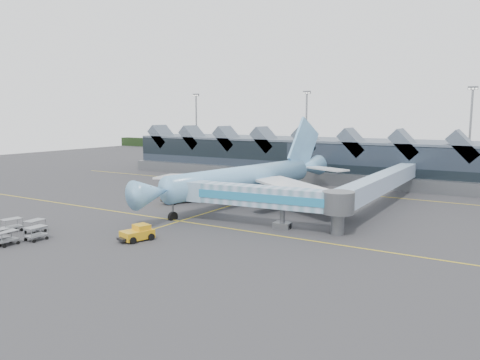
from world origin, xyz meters
The scene contains 10 objects.
ground centered at (0.00, 0.00, 0.00)m, with size 260.00×260.00×0.00m, color #2D2C2F.
taxi_stripes centered at (0.00, 10.00, 0.01)m, with size 120.00×60.00×0.01m.
tree_line_far centered at (0.00, 110.00, 2.00)m, with size 260.00×4.00×4.00m, color black.
terminal centered at (-5.07, 47.35, 4.88)m, with size 90.00×22.25×12.52m.
light_masts centered at (21.00, 62.80, 12.49)m, with size 132.40×42.56×22.45m.
main_airliner centered at (1.38, 9.48, 4.51)m, with size 41.00×47.63×15.33m.
jet_bridge centered at (13.74, -4.30, 4.04)m, with size 24.19×5.69×5.75m.
fuel_truck centered at (-8.69, 4.23, 1.62)m, with size 4.75×8.55×2.90m.
pushback_tug centered at (2.09, -18.89, 0.85)m, with size 3.59×4.66×1.89m.
baggage_carts centered at (-11.20, -26.14, 0.96)m, with size 8.54×8.25×1.72m.
Camera 1 is at (42.25, -60.31, 15.43)m, focal length 35.00 mm.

